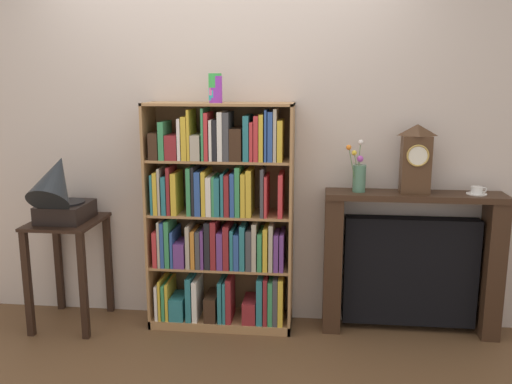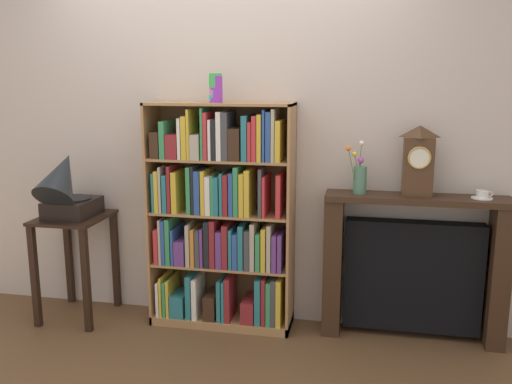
{
  "view_description": "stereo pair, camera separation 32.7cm",
  "coord_description": "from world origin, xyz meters",
  "views": [
    {
      "loc": [
        0.64,
        -3.45,
        1.71
      ],
      "look_at": [
        0.25,
        0.13,
        0.97
      ],
      "focal_mm": 38.36,
      "sensor_mm": 36.0,
      "label": 1
    },
    {
      "loc": [
        0.97,
        -3.4,
        1.71
      ],
      "look_at": [
        0.25,
        0.13,
        0.97
      ],
      "focal_mm": 38.36,
      "sensor_mm": 36.0,
      "label": 2
    }
  ],
  "objects": [
    {
      "name": "ground_plane",
      "position": [
        0.0,
        0.0,
        -0.01
      ],
      "size": [
        7.96,
        6.4,
        0.02
      ],
      "primitive_type": "cube",
      "color": "brown"
    },
    {
      "name": "wall_back",
      "position": [
        0.12,
        0.33,
        1.3
      ],
      "size": [
        4.96,
        0.08,
        2.6
      ],
      "primitive_type": "cube",
      "color": "beige",
      "rests_on": "ground"
    },
    {
      "name": "bookshelf",
      "position": [
        0.0,
        0.12,
        0.75
      ],
      "size": [
        0.99,
        0.31,
        1.56
      ],
      "color": "#A87A4C",
      "rests_on": "ground"
    },
    {
      "name": "cup_stack",
      "position": [
        -0.02,
        0.1,
        1.65
      ],
      "size": [
        0.09,
        0.09,
        0.19
      ],
      "color": "purple",
      "rests_on": "bookshelf"
    },
    {
      "name": "side_table_left",
      "position": [
        -1.06,
        0.03,
        0.55
      ],
      "size": [
        0.45,
        0.51,
        0.76
      ],
      "color": "black",
      "rests_on": "ground"
    },
    {
      "name": "gramophone",
      "position": [
        -1.06,
        -0.05,
        0.98
      ],
      "size": [
        0.31,
        0.52,
        0.53
      ],
      "color": "black",
      "rests_on": "side_table_left"
    },
    {
      "name": "fireplace_mantel",
      "position": [
        1.3,
        0.18,
        0.48
      ],
      "size": [
        1.17,
        0.25,
        0.98
      ],
      "color": "#382316",
      "rests_on": "ground"
    },
    {
      "name": "mantel_clock",
      "position": [
        1.29,
        0.16,
        1.2
      ],
      "size": [
        0.19,
        0.14,
        0.45
      ],
      "color": "#472D1C",
      "rests_on": "fireplace_mantel"
    },
    {
      "name": "flower_vase",
      "position": [
        0.93,
        0.16,
        1.09
      ],
      "size": [
        0.14,
        0.13,
        0.34
      ],
      "color": "#4C7A60",
      "rests_on": "fireplace_mantel"
    },
    {
      "name": "teacup_with_saucer",
      "position": [
        1.69,
        0.16,
        1.0
      ],
      "size": [
        0.13,
        0.13,
        0.05
      ],
      "color": "white",
      "rests_on": "fireplace_mantel"
    }
  ]
}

